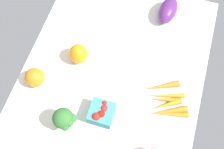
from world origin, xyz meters
The scene contains 7 objects.
tablecloth centered at (0.00, 0.00, 1.00)cm, with size 104.00×76.00×2.00cm, color silver.
broccoli_head centered at (-25.00, 11.05, 9.08)cm, with size 8.25×8.78×11.53cm.
bell_pepper_orange centered at (3.88, 16.06, 6.70)cm, with size 8.02×8.02×9.39cm, color orange.
heirloom_tomato_orange centered at (-11.45, 29.62, 6.06)cm, with size 8.13×8.13×8.13cm, color orange.
carrot_bunch centered at (-4.75, -24.20, 3.28)cm, with size 18.92×20.48×2.90cm.
eggplant centered at (37.79, -15.38, 5.99)cm, with size 14.67×7.98×7.98cm, color #59276F.
berry_basket centered at (-17.64, -1.10, 5.50)cm, with size 9.44×9.44×7.56cm.
Camera 1 is at (-47.36, -14.50, 111.47)cm, focal length 45.24 mm.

